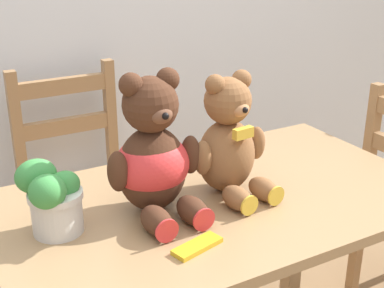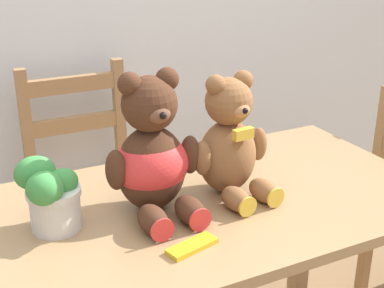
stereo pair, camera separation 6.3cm
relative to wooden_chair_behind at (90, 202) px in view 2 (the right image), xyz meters
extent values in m
cube|color=#9E7A51|center=(0.19, -0.67, 0.27)|extent=(1.22, 0.71, 0.03)
cube|color=#9E7A51|center=(0.75, -0.36, -0.11)|extent=(0.06, 0.06, 0.74)
cube|color=#997047|center=(0.00, -0.05, -0.03)|extent=(0.41, 0.42, 0.03)
cube|color=#997047|center=(0.18, -0.24, -0.26)|extent=(0.04, 0.04, 0.44)
cube|color=#997047|center=(0.18, 0.14, 0.02)|extent=(0.04, 0.04, 0.99)
cube|color=#997047|center=(-0.18, 0.14, 0.02)|extent=(0.04, 0.04, 0.99)
cube|color=#997047|center=(0.00, 0.14, 0.44)|extent=(0.33, 0.03, 0.06)
cube|color=#997047|center=(0.00, 0.14, 0.28)|extent=(0.33, 0.03, 0.06)
cube|color=#997047|center=(1.02, -0.45, -0.01)|extent=(0.04, 0.04, 0.93)
ellipsoid|color=#472819|center=(0.00, -0.64, 0.40)|extent=(0.19, 0.16, 0.23)
sphere|color=#472819|center=(0.00, -0.64, 0.58)|extent=(0.14, 0.14, 0.14)
sphere|color=#472819|center=(0.05, -0.64, 0.63)|extent=(0.06, 0.06, 0.06)
sphere|color=#472819|center=(-0.05, -0.64, 0.63)|extent=(0.06, 0.06, 0.06)
ellipsoid|color=brown|center=(0.01, -0.69, 0.57)|extent=(0.06, 0.06, 0.04)
sphere|color=black|center=(0.01, -0.72, 0.57)|extent=(0.02, 0.02, 0.02)
ellipsoid|color=#472819|center=(0.11, -0.65, 0.43)|extent=(0.05, 0.05, 0.11)
ellipsoid|color=#472819|center=(-0.10, -0.66, 0.43)|extent=(0.05, 0.05, 0.11)
ellipsoid|color=#472819|center=(0.06, -0.75, 0.32)|extent=(0.07, 0.12, 0.07)
cylinder|color=red|center=(0.06, -0.81, 0.32)|extent=(0.06, 0.01, 0.06)
ellipsoid|color=#472819|center=(-0.04, -0.76, 0.32)|extent=(0.07, 0.12, 0.07)
cylinder|color=red|center=(-0.04, -0.81, 0.32)|extent=(0.06, 0.01, 0.06)
ellipsoid|color=red|center=(0.00, -0.64, 0.42)|extent=(0.20, 0.18, 0.16)
ellipsoid|color=brown|center=(0.23, -0.64, 0.39)|extent=(0.18, 0.16, 0.21)
sphere|color=brown|center=(0.23, -0.64, 0.55)|extent=(0.13, 0.13, 0.13)
sphere|color=brown|center=(0.28, -0.63, 0.60)|extent=(0.05, 0.05, 0.05)
sphere|color=brown|center=(0.19, -0.64, 0.60)|extent=(0.05, 0.05, 0.05)
ellipsoid|color=#B2794C|center=(0.24, -0.69, 0.54)|extent=(0.06, 0.05, 0.04)
sphere|color=black|center=(0.24, -0.71, 0.55)|extent=(0.02, 0.02, 0.02)
ellipsoid|color=brown|center=(0.33, -0.65, 0.42)|extent=(0.05, 0.05, 0.10)
ellipsoid|color=brown|center=(0.14, -0.66, 0.42)|extent=(0.05, 0.05, 0.10)
ellipsoid|color=brown|center=(0.29, -0.74, 0.32)|extent=(0.07, 0.11, 0.06)
cylinder|color=gold|center=(0.29, -0.79, 0.32)|extent=(0.06, 0.01, 0.06)
ellipsoid|color=brown|center=(0.20, -0.75, 0.32)|extent=(0.07, 0.11, 0.06)
cylinder|color=gold|center=(0.20, -0.80, 0.32)|extent=(0.06, 0.01, 0.06)
cube|color=gold|center=(0.24, -0.70, 0.48)|extent=(0.06, 0.03, 0.03)
cylinder|color=beige|center=(-0.25, -0.63, 0.34)|extent=(0.12, 0.12, 0.11)
cylinder|color=beige|center=(-0.25, -0.63, 0.39)|extent=(0.13, 0.13, 0.02)
ellipsoid|color=#3D8E42|center=(-0.23, -0.63, 0.41)|extent=(0.08, 0.06, 0.07)
ellipsoid|color=#3D8E42|center=(-0.28, -0.60, 0.43)|extent=(0.10, 0.08, 0.09)
ellipsoid|color=#3D8E42|center=(-0.27, -0.66, 0.42)|extent=(0.09, 0.08, 0.08)
cube|color=gold|center=(0.01, -0.86, 0.30)|extent=(0.13, 0.08, 0.01)
camera|label=1|loc=(-0.52, -1.78, 0.98)|focal=50.00mm
camera|label=2|loc=(-0.46, -1.81, 0.98)|focal=50.00mm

